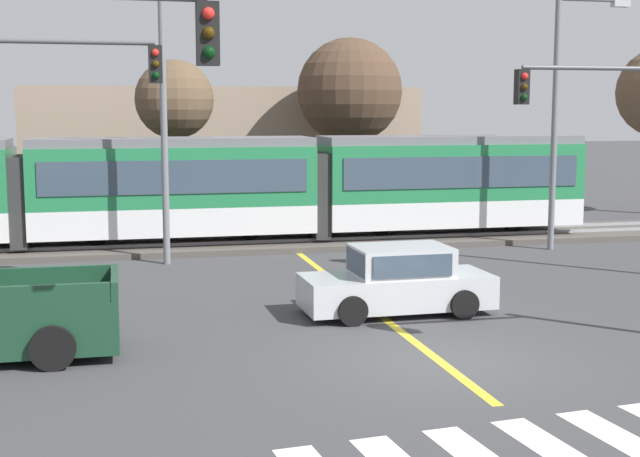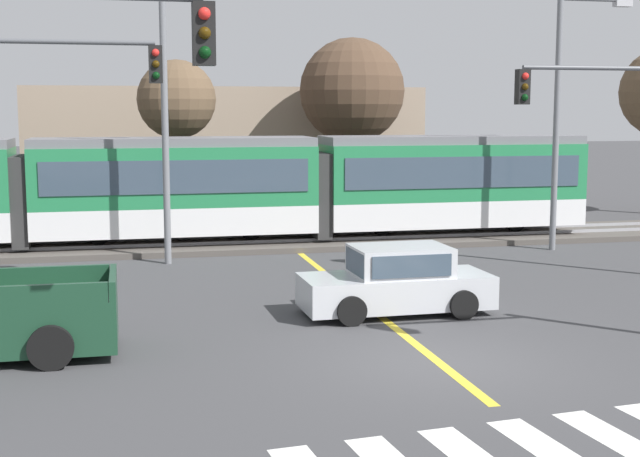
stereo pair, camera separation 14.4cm
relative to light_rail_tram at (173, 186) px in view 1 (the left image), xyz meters
name	(u,v)px [view 1 (the left image)]	position (x,y,z in m)	size (l,w,h in m)	color
ground_plane	(441,362)	(3.75, -14.45, -2.05)	(200.00, 200.00, 0.00)	#3D3D3F
track_bed	(287,242)	(3.75, 0.01, -1.96)	(120.00, 4.00, 0.18)	#4C4742
rail_near	(291,241)	(3.75, -0.71, -1.82)	(120.00, 0.08, 0.10)	#939399
rail_far	(283,235)	(3.75, 0.73, -1.82)	(120.00, 0.08, 0.10)	#939399
light_rail_tram	(173,186)	(0.00, 0.00, 0.00)	(28.00, 2.64, 3.43)	silver
crosswalk_stripe_3	(562,455)	(3.75, -18.93, -2.04)	(0.56, 2.80, 0.01)	silver
crosswalk_stripe_4	(632,445)	(4.84, -18.82, -2.04)	(0.56, 2.80, 0.01)	silver
lane_centre_line	(364,303)	(3.75, -9.46, -2.04)	(0.20, 14.93, 0.01)	gold
sedan_crossing	(397,283)	(4.17, -10.60, -1.35)	(4.23, 1.98, 1.52)	#B7BABF
traffic_light_mid_left	(44,117)	(-3.44, -7.02, 2.28)	(4.25, 0.38, 6.52)	#515459
traffic_light_near_left	(45,126)	(-2.82, -16.08, 2.24)	(3.75, 0.38, 6.47)	#515459
traffic_light_mid_right	(609,129)	(10.99, -7.68, 1.95)	(4.25, 0.38, 5.94)	#515459
street_lamp_centre	(170,106)	(-0.24, -2.94, 2.56)	(2.02, 0.28, 8.11)	slate
street_lamp_east	(563,104)	(12.12, -3.03, 2.64)	(2.53, 0.28, 8.15)	slate
bare_tree_west	(175,101)	(0.34, 3.53, 2.77)	(2.84, 2.84, 6.29)	brown
bare_tree_east	(350,91)	(7.33, 5.28, 3.18)	(4.16, 4.16, 7.32)	brown
building_backdrop_far	(221,150)	(2.84, 10.68, 0.68)	(16.80, 6.00, 5.45)	gray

